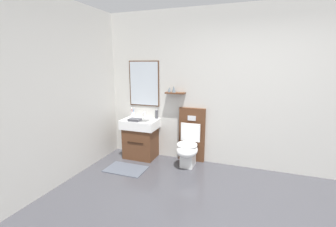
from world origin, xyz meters
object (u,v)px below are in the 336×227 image
Objects in this scene: soap_dispenser at (157,114)px; folded_hand_towel at (135,120)px; vanity_sink_left at (141,137)px; toilet at (189,144)px; toothbrush_cup at (133,114)px.

folded_hand_towel is (-0.30, -0.32, -0.06)m from soap_dispenser.
toilet is (0.96, 0.00, -0.02)m from vanity_sink_left.
soap_dispenser reaches higher than folded_hand_towel.
toothbrush_cup is (-0.25, 0.16, 0.41)m from vanity_sink_left.
soap_dispenser is (0.51, 0.01, 0.03)m from toothbrush_cup.
toilet is 5.05× the size of soap_dispenser.
vanity_sink_left is at bearing -33.44° from toothbrush_cup.
vanity_sink_left is 0.51m from toothbrush_cup.
vanity_sink_left is 0.40m from folded_hand_towel.
soap_dispenser is (0.26, 0.17, 0.44)m from vanity_sink_left.
vanity_sink_left is at bearing -146.08° from soap_dispenser.
toothbrush_cup reaches higher than folded_hand_towel.
vanity_sink_left is at bearing -179.79° from toilet.
folded_hand_towel is at bearing -133.30° from soap_dispenser.
vanity_sink_left is 3.41× the size of folded_hand_towel.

